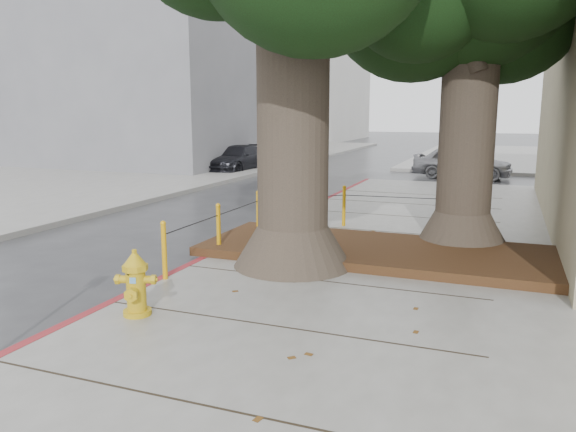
# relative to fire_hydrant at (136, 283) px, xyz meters

# --- Properties ---
(ground) EXTENTS (140.00, 140.00, 0.00)m
(ground) POSITION_rel_fire_hydrant_xyz_m (1.34, 0.30, -0.58)
(ground) COLOR #28282B
(ground) RESTS_ON ground
(sidewalk_far) EXTENTS (16.00, 20.00, 0.15)m
(sidewalk_far) POSITION_rel_fire_hydrant_xyz_m (7.34, 30.30, -0.50)
(sidewalk_far) COLOR slate
(sidewalk_far) RESTS_ON ground
(sidewalk_opposite) EXTENTS (14.00, 60.00, 0.15)m
(sidewalk_opposite) POSITION_rel_fire_hydrant_xyz_m (-12.66, 10.30, -0.50)
(sidewalk_opposite) COLOR slate
(sidewalk_opposite) RESTS_ON ground
(curb_red) EXTENTS (0.14, 26.00, 0.16)m
(curb_red) POSITION_rel_fire_hydrant_xyz_m (-0.66, 2.80, -0.50)
(curb_red) COLOR maroon
(curb_red) RESTS_ON ground
(planter_bed) EXTENTS (6.40, 2.60, 0.16)m
(planter_bed) POSITION_rel_fire_hydrant_xyz_m (2.24, 4.20, -0.35)
(planter_bed) COLOR black
(planter_bed) RESTS_ON sidewalk_main
(building_far_grey) EXTENTS (12.00, 16.00, 12.00)m
(building_far_grey) POSITION_rel_fire_hydrant_xyz_m (-13.66, 22.30, 5.42)
(building_far_grey) COLOR slate
(building_far_grey) RESTS_ON ground
(building_far_white) EXTENTS (12.00, 18.00, 15.00)m
(building_far_white) POSITION_rel_fire_hydrant_xyz_m (-15.66, 45.30, 6.92)
(building_far_white) COLOR silver
(building_far_white) RESTS_ON ground
(bollard_ring) EXTENTS (3.79, 5.39, 0.95)m
(bollard_ring) POSITION_rel_fire_hydrant_xyz_m (0.48, 4.67, 0.08)
(bollard_ring) COLOR orange
(bollard_ring) RESTS_ON sidewalk_main
(fire_hydrant) EXTENTS (0.47, 0.47, 0.88)m
(fire_hydrant) POSITION_rel_fire_hydrant_xyz_m (0.00, 0.00, 0.00)
(fire_hydrant) COLOR gold
(fire_hydrant) RESTS_ON sidewalk_main
(car_silver) EXTENTS (4.07, 1.83, 1.36)m
(car_silver) POSITION_rel_fire_hydrant_xyz_m (2.66, 18.64, 0.10)
(car_silver) COLOR #99989D
(car_silver) RESTS_ON ground
(car_dark) EXTENTS (1.96, 4.25, 1.20)m
(car_dark) POSITION_rel_fire_hydrant_xyz_m (-7.26, 17.65, 0.02)
(car_dark) COLOR black
(car_dark) RESTS_ON ground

